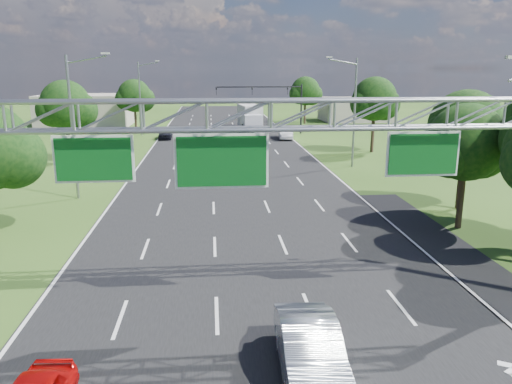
{
  "coord_description": "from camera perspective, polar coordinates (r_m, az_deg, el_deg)",
  "views": [
    {
      "loc": [
        -1.87,
        -5.8,
        9.11
      ],
      "look_at": [
        0.1,
        15.96,
        3.68
      ],
      "focal_mm": 35.0,
      "sensor_mm": 36.0,
      "label": 1
    }
  ],
  "objects": [
    {
      "name": "ground",
      "position": [
        36.98,
        -2.12,
        -0.32
      ],
      "size": [
        220.0,
        220.0,
        0.0
      ],
      "primitive_type": "plane",
      "color": "#2B4A16",
      "rests_on": "ground"
    },
    {
      "name": "road",
      "position": [
        36.98,
        -2.12,
        -0.32
      ],
      "size": [
        18.0,
        180.0,
        0.02
      ],
      "primitive_type": "cube",
      "color": "black",
      "rests_on": "ground"
    },
    {
      "name": "road_flare",
      "position": [
        24.91,
        24.57,
        -8.83
      ],
      "size": [
        3.0,
        30.0,
        0.02
      ],
      "primitive_type": "cube",
      "color": "black",
      "rests_on": "ground"
    },
    {
      "name": "sign_gantry",
      "position": [
        18.06,
        1.87,
        6.9
      ],
      "size": [
        23.5,
        1.0,
        9.56
      ],
      "color": "gray",
      "rests_on": "ground"
    },
    {
      "name": "traffic_signal",
      "position": [
        71.52,
        2.39,
        10.78
      ],
      "size": [
        12.21,
        0.24,
        7.0
      ],
      "color": "black",
      "rests_on": "ground"
    },
    {
      "name": "streetlight_l_near",
      "position": [
        37.18,
        -20.03,
        7.67
      ],
      "size": [
        2.97,
        0.22,
        10.16
      ],
      "color": "gray",
      "rests_on": "ground"
    },
    {
      "name": "streetlight_l_far",
      "position": [
        71.51,
        -12.98,
        10.77
      ],
      "size": [
        2.97,
        0.22,
        10.16
      ],
      "color": "gray",
      "rests_on": "ground"
    },
    {
      "name": "streetlight_r_mid",
      "position": [
        47.78,
        10.99,
        9.46
      ],
      "size": [
        2.97,
        0.22,
        10.16
      ],
      "color": "gray",
      "rests_on": "ground"
    },
    {
      "name": "tree_verge_lb",
      "position": [
        52.87,
        -20.85,
        9.05
      ],
      "size": [
        5.76,
        4.8,
        8.06
      ],
      "color": "#2D2116",
      "rests_on": "ground"
    },
    {
      "name": "tree_verge_lc",
      "position": [
        76.75,
        -13.68,
        10.48
      ],
      "size": [
        5.76,
        4.8,
        7.62
      ],
      "color": "#2D2116",
      "rests_on": "ground"
    },
    {
      "name": "tree_verge_rd",
      "position": [
        56.85,
        13.45,
        10.07
      ],
      "size": [
        5.76,
        4.8,
        8.28
      ],
      "color": "#2D2116",
      "rests_on": "ground"
    },
    {
      "name": "tree_verge_re",
      "position": [
        85.43,
        5.7,
        11.26
      ],
      "size": [
        5.76,
        4.8,
        7.84
      ],
      "color": "#2D2116",
      "rests_on": "ground"
    },
    {
      "name": "building_left",
      "position": [
        86.43,
        -18.86,
        8.83
      ],
      "size": [
        14.0,
        10.0,
        5.0
      ],
      "primitive_type": "cube",
      "color": "#9F9485",
      "rests_on": "ground"
    },
    {
      "name": "building_right",
      "position": [
        91.8,
        11.36,
        9.24
      ],
      "size": [
        12.0,
        9.0,
        4.0
      ],
      "primitive_type": "cube",
      "color": "#9F9485",
      "rests_on": "ground"
    },
    {
      "name": "silver_sedan",
      "position": [
        15.85,
        6.22,
        -17.58
      ],
      "size": [
        1.94,
        5.15,
        1.68
      ],
      "primitive_type": "imported",
      "rotation": [
        0.0,
        0.0,
        -0.03
      ],
      "color": "silver",
      "rests_on": "ground"
    },
    {
      "name": "car_queue_b",
      "position": [
        68.06,
        -1.25,
        6.78
      ],
      "size": [
        2.5,
        4.65,
        1.24
      ],
      "primitive_type": "imported",
      "rotation": [
        0.0,
        0.0,
        0.1
      ],
      "color": "black",
      "rests_on": "ground"
    },
    {
      "name": "car_queue_c",
      "position": [
        67.64,
        -10.36,
        6.6
      ],
      "size": [
        1.88,
        4.31,
        1.45
      ],
      "primitive_type": "imported",
      "rotation": [
        0.0,
        0.0,
        0.04
      ],
      "color": "black",
      "rests_on": "ground"
    },
    {
      "name": "car_queue_d",
      "position": [
        66.73,
        3.4,
        6.8
      ],
      "size": [
        2.18,
        5.15,
        1.65
      ],
      "primitive_type": "imported",
      "rotation": [
        0.0,
        0.0,
        -0.09
      ],
      "color": "silver",
      "rests_on": "ground"
    },
    {
      "name": "box_truck",
      "position": [
        77.76,
        -0.67,
        8.5
      ],
      "size": [
        3.57,
        9.8,
        3.61
      ],
      "rotation": [
        0.0,
        0.0,
        0.12
      ],
      "color": "beige",
      "rests_on": "ground"
    }
  ]
}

